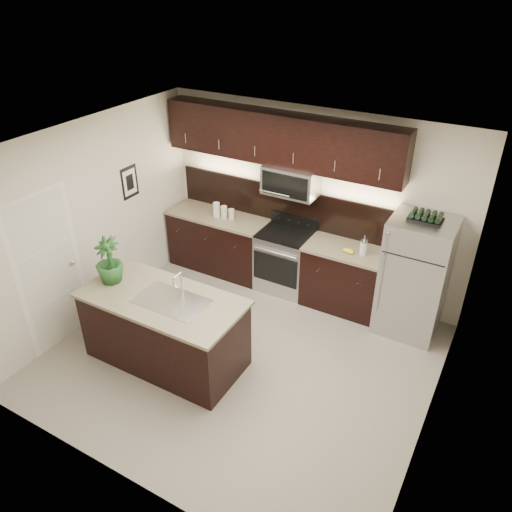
{
  "coord_description": "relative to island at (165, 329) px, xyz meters",
  "views": [
    {
      "loc": [
        2.5,
        -4.04,
        4.31
      ],
      "look_at": [
        -0.1,
        0.55,
        1.18
      ],
      "focal_mm": 35.0,
      "sensor_mm": 36.0,
      "label": 1
    }
  ],
  "objects": [
    {
      "name": "ground",
      "position": [
        0.79,
        0.46,
        -0.47
      ],
      "size": [
        4.5,
        4.5,
        0.0
      ],
      "primitive_type": "plane",
      "color": "gray",
      "rests_on": "ground"
    },
    {
      "name": "room_walls",
      "position": [
        0.68,
        0.43,
        1.22
      ],
      "size": [
        4.52,
        4.02,
        2.71
      ],
      "color": "beige",
      "rests_on": "ground"
    },
    {
      "name": "counter_run",
      "position": [
        0.34,
        2.15,
        -0.0
      ],
      "size": [
        3.51,
        0.65,
        0.94
      ],
      "color": "black",
      "rests_on": "ground"
    },
    {
      "name": "upper_fixtures",
      "position": [
        0.36,
        2.3,
        1.67
      ],
      "size": [
        3.49,
        0.4,
        1.66
      ],
      "color": "black",
      "rests_on": "counter_run"
    },
    {
      "name": "island",
      "position": [
        0.0,
        0.0,
        0.0
      ],
      "size": [
        1.96,
        0.96,
        0.94
      ],
      "color": "black",
      "rests_on": "ground"
    },
    {
      "name": "sink_faucet",
      "position": [
        0.15,
        0.01,
        0.48
      ],
      "size": [
        0.84,
        0.5,
        0.28
      ],
      "color": "silver",
      "rests_on": "island"
    },
    {
      "name": "refrigerator",
      "position": [
        2.42,
        2.09,
        0.34
      ],
      "size": [
        0.79,
        0.71,
        1.63
      ],
      "primitive_type": "cube",
      "color": "#B2B2B7",
      "rests_on": "ground"
    },
    {
      "name": "wine_rack",
      "position": [
        2.42,
        2.09,
        1.2
      ],
      "size": [
        0.4,
        0.25,
        0.1
      ],
      "color": "black",
      "rests_on": "refrigerator"
    },
    {
      "name": "plant",
      "position": [
        -0.74,
        -0.02,
        0.76
      ],
      "size": [
        0.34,
        0.34,
        0.58
      ],
      "primitive_type": "imported",
      "rotation": [
        0.0,
        0.0,
        0.05
      ],
      "color": "#204F1F",
      "rests_on": "island"
    },
    {
      "name": "canisters",
      "position": [
        -0.52,
        2.12,
        0.57
      ],
      "size": [
        0.34,
        0.14,
        0.23
      ],
      "rotation": [
        0.0,
        0.0,
        0.17
      ],
      "color": "silver",
      "rests_on": "counter_run"
    },
    {
      "name": "french_press",
      "position": [
        1.71,
        2.1,
        0.57
      ],
      "size": [
        0.1,
        0.1,
        0.28
      ],
      "rotation": [
        0.0,
        0.0,
        -0.36
      ],
      "color": "silver",
      "rests_on": "counter_run"
    },
    {
      "name": "bananas",
      "position": [
        1.49,
        2.07,
        0.49
      ],
      "size": [
        0.18,
        0.15,
        0.05
      ],
      "primitive_type": "ellipsoid",
      "rotation": [
        0.0,
        0.0,
        -0.18
      ],
      "color": "yellow",
      "rests_on": "counter_run"
    }
  ]
}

